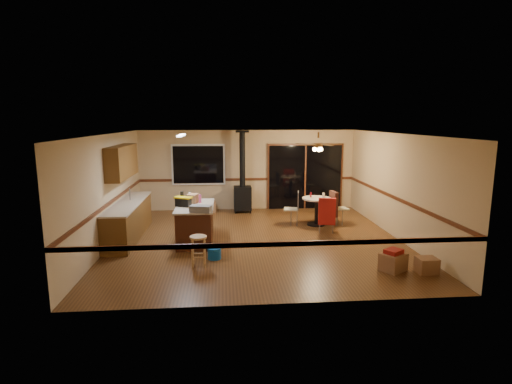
{
  "coord_description": "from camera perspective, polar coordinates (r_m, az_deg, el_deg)",
  "views": [
    {
      "loc": [
        -0.82,
        -9.47,
        2.93
      ],
      "look_at": [
        0.0,
        0.3,
        1.15
      ],
      "focal_mm": 28.0,
      "sensor_mm": 36.0,
      "label": 1
    }
  ],
  "objects": [
    {
      "name": "box_corner_b",
      "position": [
        8.53,
        23.22,
        -9.59
      ],
      "size": [
        0.38,
        0.32,
        0.3
      ],
      "primitive_type": "cube",
      "rotation": [
        0.0,
        0.0,
        0.01
      ],
      "color": "brown",
      "rests_on": "floor"
    },
    {
      "name": "sliding_door",
      "position": [
        13.33,
        7.02,
        2.12
      ],
      "size": [
        2.52,
        0.1,
        2.1
      ],
      "primitive_type": "cube",
      "color": "black",
      "rests_on": "ground"
    },
    {
      "name": "box_under_window",
      "position": [
        12.87,
        -6.98,
        -2.05
      ],
      "size": [
        0.56,
        0.48,
        0.39
      ],
      "primitive_type": "cube",
      "rotation": [
        0.0,
        0.0,
        0.21
      ],
      "color": "brown",
      "rests_on": "floor"
    },
    {
      "name": "dining_table",
      "position": [
        11.31,
        8.64,
        -2.09
      ],
      "size": [
        0.81,
        0.81,
        0.78
      ],
      "color": "black",
      "rests_on": "ground"
    },
    {
      "name": "upper_cabinets",
      "position": [
        10.52,
        -18.6,
        4.14
      ],
      "size": [
        0.35,
        2.0,
        0.8
      ],
      "primitive_type": "cube",
      "color": "brown",
      "rests_on": "ground"
    },
    {
      "name": "bar_stool",
      "position": [
        8.23,
        -8.21,
        -8.35
      ],
      "size": [
        0.4,
        0.4,
        0.63
      ],
      "primitive_type": "cylinder",
      "rotation": [
        0.0,
        0.0,
        -0.18
      ],
      "color": "tan",
      "rests_on": "floor"
    },
    {
      "name": "window",
      "position": [
        13.02,
        -8.23,
        3.89
      ],
      "size": [
        1.72,
        0.1,
        1.32
      ],
      "primitive_type": "cube",
      "color": "black",
      "rests_on": "ground"
    },
    {
      "name": "chair_rail",
      "position": [
        9.7,
        0.15,
        -1.19
      ],
      "size": [
        7.0,
        7.0,
        0.08
      ],
      "primitive_type": null,
      "color": "#532814",
      "rests_on": "ground"
    },
    {
      "name": "wall_back",
      "position": [
        13.09,
        -1.18,
        3.15
      ],
      "size": [
        7.0,
        0.0,
        7.0
      ],
      "primitive_type": "plane",
      "rotation": [
        1.57,
        0.0,
        0.0
      ],
      "color": "tan",
      "rests_on": "ground"
    },
    {
      "name": "floor",
      "position": [
        9.94,
        0.15,
        -6.84
      ],
      "size": [
        7.0,
        7.0,
        0.0
      ],
      "primitive_type": "plane",
      "color": "#563318",
      "rests_on": "ground"
    },
    {
      "name": "wall_front",
      "position": [
        6.24,
        2.94,
        -4.88
      ],
      "size": [
        7.0,
        0.0,
        7.0
      ],
      "primitive_type": "plane",
      "rotation": [
        -1.57,
        0.0,
        0.0
      ],
      "color": "tan",
      "rests_on": "ground"
    },
    {
      "name": "blue_bucket",
      "position": [
        8.66,
        -5.97,
        -8.7
      ],
      "size": [
        0.35,
        0.35,
        0.24
      ],
      "primitive_type": "cylinder",
      "rotation": [
        0.0,
        0.0,
        -0.22
      ],
      "color": "blue",
      "rests_on": "floor"
    },
    {
      "name": "toolbox_grey",
      "position": [
        8.99,
        -7.88,
        -2.38
      ],
      "size": [
        0.52,
        0.38,
        0.15
      ],
      "primitive_type": "cube",
      "rotation": [
        0.0,
        0.0,
        -0.27
      ],
      "color": "slate",
      "rests_on": "kitchen_island"
    },
    {
      "name": "wood_stove",
      "position": [
        12.72,
        -1.94,
        0.33
      ],
      "size": [
        0.55,
        0.5,
        2.52
      ],
      "color": "black",
      "rests_on": "ground"
    },
    {
      "name": "toolbox_yellow_lid",
      "position": [
        9.61,
        -10.36,
        -0.79
      ],
      "size": [
        0.46,
        0.37,
        0.03
      ],
      "primitive_type": "cube",
      "rotation": [
        0.0,
        0.0,
        -0.43
      ],
      "color": "gold",
      "rests_on": "toolbox_black"
    },
    {
      "name": "fluorescent_strip",
      "position": [
        9.82,
        -10.63,
        7.96
      ],
      "size": [
        0.1,
        1.2,
        0.04
      ],
      "primitive_type": "cube",
      "color": "white",
      "rests_on": "ceiling"
    },
    {
      "name": "box_corner_a",
      "position": [
        8.41,
        18.98,
        -9.43
      ],
      "size": [
        0.59,
        0.57,
        0.35
      ],
      "primitive_type": "cube",
      "rotation": [
        0.0,
        0.0,
        0.57
      ],
      "color": "brown",
      "rests_on": "floor"
    },
    {
      "name": "lower_cabinets",
      "position": [
        10.55,
        -17.74,
        -3.92
      ],
      "size": [
        0.6,
        3.0,
        0.86
      ],
      "primitive_type": "cube",
      "color": "brown",
      "rests_on": "ground"
    },
    {
      "name": "chair_near",
      "position": [
        10.48,
        10.09,
        -2.73
      ],
      "size": [
        0.51,
        0.54,
        0.7
      ],
      "color": "#C4BC92",
      "rests_on": "ground"
    },
    {
      "name": "bottle_dark",
      "position": [
        9.91,
        -10.5,
        -0.81
      ],
      "size": [
        0.11,
        0.11,
        0.3
      ],
      "primitive_type": "cylinder",
      "rotation": [
        0.0,
        0.0,
        0.33
      ],
      "color": "black",
      "rests_on": "kitchen_island"
    },
    {
      "name": "box_small_red",
      "position": [
        8.34,
        19.07,
        -8.02
      ],
      "size": [
        0.41,
        0.39,
        0.08
      ],
      "primitive_type": "cube",
      "rotation": [
        0.0,
        0.0,
        0.57
      ],
      "color": "maroon",
      "rests_on": "box_corner_a"
    },
    {
      "name": "glass_red",
      "position": [
        11.31,
        7.83,
        -0.38
      ],
      "size": [
        0.06,
        0.06,
        0.15
      ],
      "primitive_type": "cylinder",
      "rotation": [
        0.0,
        0.0,
        0.03
      ],
      "color": "#590C14",
      "rests_on": "dining_table"
    },
    {
      "name": "bottle_pink",
      "position": [
        9.97,
        -8.0,
        -0.96
      ],
      "size": [
        0.08,
        0.08,
        0.2
      ],
      "primitive_type": "cylinder",
      "rotation": [
        0.0,
        0.0,
        -0.29
      ],
      "color": "#D84C8C",
      "rests_on": "kitchen_island"
    },
    {
      "name": "ceiling",
      "position": [
        9.51,
        0.15,
        8.3
      ],
      "size": [
        7.0,
        7.0,
        0.0
      ],
      "primitive_type": "plane",
      "rotation": [
        3.14,
        0.0,
        0.0
      ],
      "color": "silver",
      "rests_on": "ground"
    },
    {
      "name": "toolbox_black",
      "position": [
        9.64,
        -10.34,
        -1.45
      ],
      "size": [
        0.4,
        0.31,
        0.19
      ],
      "primitive_type": "cube",
      "rotation": [
        0.0,
        0.0,
        -0.43
      ],
      "color": "black",
      "rests_on": "kitchen_island"
    },
    {
      "name": "bottle_white",
      "position": [
        10.4,
        -9.47,
        -0.56
      ],
      "size": [
        0.07,
        0.07,
        0.19
      ],
      "primitive_type": "cylinder",
      "rotation": [
        0.0,
        0.0,
        -0.03
      ],
      "color": "white",
      "rests_on": "kitchen_island"
    },
    {
      "name": "wall_left",
      "position": [
        9.97,
        -20.32,
        0.24
      ],
      "size": [
        0.0,
        7.0,
        7.0
      ],
      "primitive_type": "plane",
      "rotation": [
        1.57,
        0.0,
        1.57
      ],
      "color": "tan",
      "rests_on": "ground"
    },
    {
      "name": "chair_right",
      "position": [
        11.45,
        11.14,
        -1.66
      ],
      "size": [
        0.51,
        0.47,
        0.7
      ],
      "color": "#C4BC92",
      "rests_on": "ground"
    },
    {
      "name": "chair_left",
      "position": [
        11.25,
        5.6,
        -1.76
      ],
      "size": [
        0.47,
        0.47,
        0.51
      ],
      "color": "#C4BC92",
      "rests_on": "ground"
    },
    {
      "name": "kitchen_island",
      "position": [
        9.81,
        -8.64,
        -4.45
      ],
      "size": [
        0.88,
        1.68,
        0.9
      ],
      "color": "#451F11",
      "rests_on": "ground"
    },
    {
      "name": "ceiling_fan",
      "position": [
        11.07,
        8.88,
        6.46
      ],
      "size": [
        0.24,
        0.24,
        0.55
      ],
      "color": "brown",
      "rests_on": "ceiling"
    },
    {
      "name": "glass_cream",
      "position": [
        11.24,
        9.64,
        -0.49
      ],
      "size": [
        0.08,
        0.08,
        0.15
      ],
      "primitive_type": "cylinder",
      "rotation": [
        0.0,
        0.0,
        -0.32
      ],
      "color": "beige",
      "rests_on": "dining_table"
    },
    {
      "name": "wall_right",
      "position": [
        10.53,
        19.48,
        0.8
      ],
      "size": [
        0.0,
        7.0,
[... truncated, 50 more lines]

